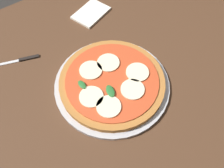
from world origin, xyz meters
The scene contains 6 objects.
ground_plane centered at (0.00, 0.00, 0.00)m, with size 6.00×6.00×0.00m, color #2D2B28.
dining_table centered at (0.00, 0.00, 0.65)m, with size 1.56×0.93×0.74m.
serving_tray centered at (-0.04, 0.06, 0.75)m, with size 0.34×0.34×0.01m, color #B2B2B7.
pizza centered at (-0.04, 0.06, 0.77)m, with size 0.31×0.31×0.03m.
napkin centered at (-0.16, -0.25, 0.75)m, with size 0.13×0.09×0.01m, color white.
knife centered at (0.15, -0.20, 0.74)m, with size 0.17×0.07×0.01m.
Camera 1 is at (0.18, 0.38, 1.38)m, focal length 39.58 mm.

